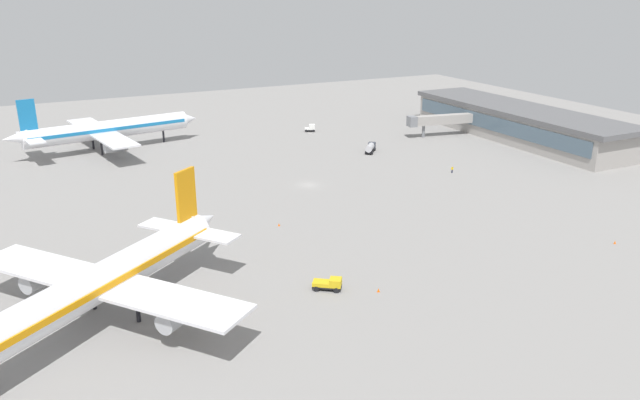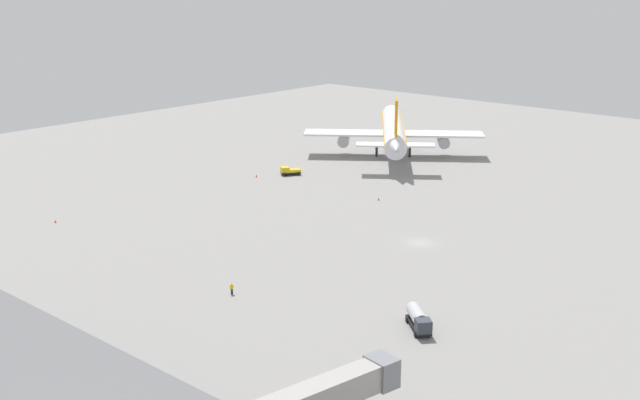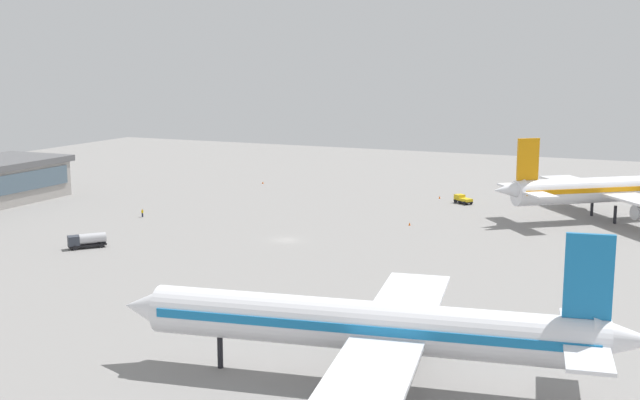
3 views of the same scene
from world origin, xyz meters
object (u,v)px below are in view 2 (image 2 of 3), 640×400
(fuel_truck, at_px, (419,319))
(ground_crew_worker, at_px, (232,289))
(pushback_tractor, at_px, (289,171))
(safety_cone_far_side, at_px, (55,221))
(safety_cone_mid_apron, at_px, (256,176))
(safety_cone_near_gate, at_px, (379,199))
(airplane_taxiing, at_px, (393,130))

(fuel_truck, distance_m, ground_crew_worker, 27.60)
(pushback_tractor, bearing_deg, safety_cone_far_side, 27.90)
(fuel_truck, xyz_separation_m, safety_cone_mid_apron, (-72.52, 41.98, -1.09))
(fuel_truck, height_order, safety_cone_near_gate, fuel_truck)
(pushback_tractor, bearing_deg, airplane_taxiing, -152.48)
(airplane_taxiing, xyz_separation_m, pushback_tractor, (-4.61, -32.92, -5.16))
(fuel_truck, relative_size, ground_crew_worker, 3.60)
(airplane_taxiing, xyz_separation_m, ground_crew_worker, (37.38, -89.17, -5.28))
(airplane_taxiing, relative_size, safety_cone_mid_apron, 77.94)
(airplane_taxiing, relative_size, safety_cone_near_gate, 77.94)
(safety_cone_far_side, bearing_deg, safety_cone_mid_apron, 86.21)
(airplane_taxiing, distance_m, safety_cone_mid_apron, 40.69)
(fuel_truck, distance_m, safety_cone_far_side, 75.95)
(pushback_tractor, relative_size, ground_crew_worker, 2.81)
(ground_crew_worker, bearing_deg, safety_cone_near_gate, 115.42)
(fuel_truck, bearing_deg, safety_cone_mid_apron, -169.15)
(safety_cone_near_gate, relative_size, safety_cone_mid_apron, 1.00)
(pushback_tractor, relative_size, safety_cone_far_side, 7.81)
(safety_cone_near_gate, bearing_deg, airplane_taxiing, 122.58)
(fuel_truck, distance_m, safety_cone_near_gate, 60.52)
(fuel_truck, relative_size, safety_cone_far_side, 10.01)
(airplane_taxiing, distance_m, safety_cone_far_side, 88.35)
(airplane_taxiing, height_order, safety_cone_mid_apron, airplane_taxiing)
(airplane_taxiing, xyz_separation_m, safety_cone_far_side, (-11.88, -87.35, -5.83))
(ground_crew_worker, bearing_deg, fuel_truck, 27.02)
(pushback_tractor, xyz_separation_m, ground_crew_worker, (42.00, -56.25, -0.12))
(safety_cone_near_gate, xyz_separation_m, safety_cone_mid_apron, (-31.96, -2.92, 0.00))
(pushback_tractor, xyz_separation_m, safety_cone_mid_apron, (-4.08, -6.40, -0.67))
(ground_crew_worker, distance_m, safety_cone_near_gate, 54.63)
(airplane_taxiing, relative_size, fuel_truck, 7.79)
(ground_crew_worker, bearing_deg, airplane_taxiing, 123.18)
(safety_cone_far_side, bearing_deg, ground_crew_worker, -2.12)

